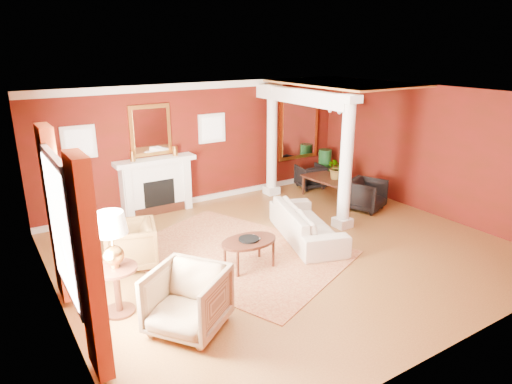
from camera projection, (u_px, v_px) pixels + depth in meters
ground at (287, 250)px, 8.70m from camera, size 8.00×8.00×0.00m
room_shell at (289, 147)px, 8.07m from camera, size 8.04×7.04×2.92m
fireplace at (156, 185)px, 10.49m from camera, size 1.85×0.42×1.29m
overmantel_mirror at (150, 130)px, 10.21m from camera, size 0.95×0.07×1.15m
flank_window_left at (79, 142)px, 9.46m from camera, size 0.70×0.07×0.70m
flank_window_right at (212, 128)px, 11.04m from camera, size 0.70×0.07×0.70m
left_window at (69, 236)px, 5.78m from camera, size 0.21×2.55×2.60m
column_front at (346, 162)px, 9.37m from camera, size 0.36×0.36×2.80m
column_back at (272, 140)px, 11.53m from camera, size 0.36×0.36×2.80m
header_beam at (300, 96)px, 10.28m from camera, size 0.30×3.20×0.32m
amber_ceiling at (343, 83)px, 10.67m from camera, size 2.30×3.40×0.04m
dining_mirror at (299, 128)px, 12.47m from camera, size 1.30×0.07×1.70m
chandelier at (342, 110)px, 10.93m from camera, size 0.60×0.62×0.75m
crown_trim at (201, 86)px, 10.60m from camera, size 8.00×0.08×0.16m
base_trim at (205, 198)px, 11.45m from camera, size 8.00×0.08×0.12m
rug at (235, 254)px, 8.54m from camera, size 4.18×4.70×0.02m
sofa at (307, 218)px, 9.09m from camera, size 1.33×2.37×0.89m
armchair_leopard at (131, 243)px, 7.95m from camera, size 1.01×1.05×0.88m
armchair_stripe at (187, 297)px, 6.15m from camera, size 1.29×1.30×0.98m
coffee_table at (249, 242)px, 7.90m from camera, size 1.03×1.03×0.52m
coffee_book at (249, 233)px, 7.88m from camera, size 0.17×0.02×0.23m
side_table at (113, 246)px, 6.36m from camera, size 0.63×0.63×1.57m
dining_table at (333, 183)px, 11.47m from camera, size 0.65×1.55×0.84m
dining_chair_near at (366, 193)px, 10.72m from camera, size 0.98×0.96×0.80m
dining_chair_far at (310, 175)px, 12.39m from camera, size 0.78×0.74×0.69m
green_urn at (324, 170)px, 12.77m from camera, size 0.41×0.41×0.98m
potted_plant at (338, 158)px, 11.24m from camera, size 0.68×0.72×0.46m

